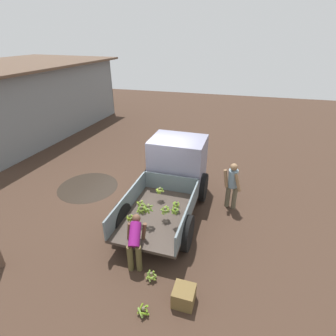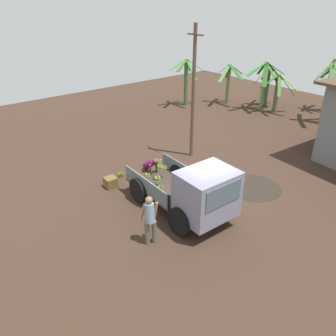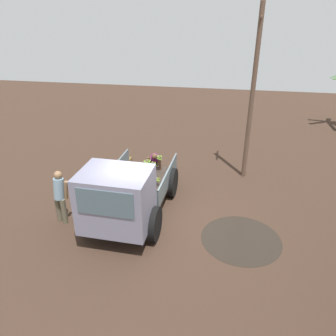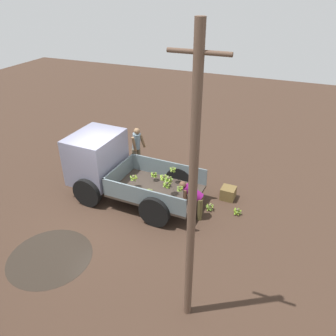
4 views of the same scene
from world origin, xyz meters
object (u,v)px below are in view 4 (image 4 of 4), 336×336
Objects in this scene: person_worker_loading at (194,197)px; banana_bunch_on_ground_0 at (210,207)px; cargo_truck at (109,164)px; banana_bunch_on_ground_1 at (237,211)px; wooden_crate_0 at (228,193)px; person_foreground_visitor at (137,146)px; utility_pole at (192,198)px.

banana_bunch_on_ground_0 is at bearing -139.13° from person_worker_loading.
person_worker_loading is at bearing 177.74° from cargo_truck.
person_worker_loading is 4.54× the size of banana_bunch_on_ground_1.
banana_bunch_on_ground_0 is (-0.39, -0.51, -0.60)m from person_worker_loading.
person_foreground_visitor is at bearing -11.64° from wooden_crate_0.
cargo_truck is 2.65× the size of person_foreground_visitor.
banana_bunch_on_ground_1 is at bearing -0.36° from person_foreground_visitor.
person_foreground_visitor is at bearing -19.80° from banana_bunch_on_ground_1.
person_foreground_visitor reaches higher than wooden_crate_0.
banana_bunch_on_ground_0 is 0.59× the size of wooden_crate_0.
cargo_truck is at bearing -16.51° from person_worker_loading.
banana_bunch_on_ground_1 is 0.88m from wooden_crate_0.
person_foreground_visitor is 3.65m from person_worker_loading.
person_foreground_visitor is at bearing -25.76° from banana_bunch_on_ground_0.
person_worker_loading is 0.88m from banana_bunch_on_ground_0.
wooden_crate_0 is (-0.38, -0.85, 0.08)m from banana_bunch_on_ground_0.
person_foreground_visitor is at bearing -53.77° from utility_pole.
banana_bunch_on_ground_0 is at bearing 6.93° from banana_bunch_on_ground_1.
person_foreground_visitor is at bearing -47.79° from person_worker_loading.
person_foreground_visitor reaches higher than banana_bunch_on_ground_0.
person_worker_loading is at bearing 52.94° from banana_bunch_on_ground_0.
cargo_truck reaches higher than wooden_crate_0.
utility_pole is at bearing 94.33° from person_worker_loading.
cargo_truck is 1.90m from person_foreground_visitor.
utility_pole is 6.92m from person_foreground_visitor.
cargo_truck is at bearing 4.68° from banana_bunch_on_ground_0.
banana_bunch_on_ground_1 is (-0.85, -0.10, -0.01)m from banana_bunch_on_ground_0.
cargo_truck reaches higher than person_worker_loading.
utility_pole is 5.36m from wooden_crate_0.
banana_bunch_on_ground_1 is at bearing -172.69° from cargo_truck.
utility_pole is 21.90× the size of banana_bunch_on_ground_1.
wooden_crate_0 reaches higher than banana_bunch_on_ground_1.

